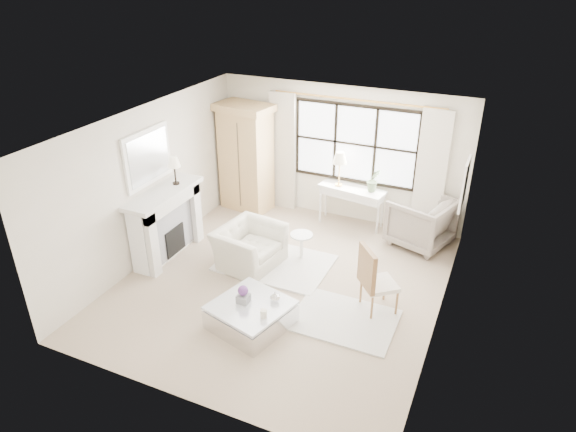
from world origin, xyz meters
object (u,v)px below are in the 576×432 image
object	(u,v)px
armoire	(246,157)
club_armchair	(249,246)
console_table	(351,206)
coffee_table	(251,315)

from	to	relation	value
armoire	club_armchair	world-z (taller)	armoire
console_table	club_armchair	world-z (taller)	console_table
club_armchair	coffee_table	bearing A→B (deg)	-142.14
console_table	club_armchair	bearing A→B (deg)	-109.38
armoire	club_armchair	distance (m)	2.44
console_table	coffee_table	world-z (taller)	console_table
armoire	console_table	world-z (taller)	armoire
armoire	coffee_table	size ratio (longest dim) A/B	1.83
console_table	club_armchair	size ratio (longest dim) A/B	1.24
club_armchair	coffee_table	distance (m)	1.69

